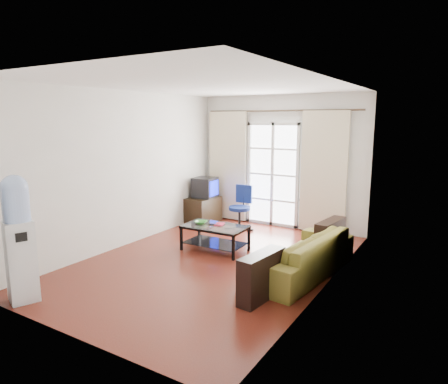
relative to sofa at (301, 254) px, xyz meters
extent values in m
plane|color=maroon|center=(-1.36, -0.25, -0.30)|extent=(5.20, 5.20, 0.00)
plane|color=white|center=(-1.36, -0.25, 2.40)|extent=(5.20, 5.20, 0.00)
cube|color=white|center=(-1.36, 2.35, 1.05)|extent=(3.60, 0.02, 2.70)
cube|color=white|center=(-1.36, -2.85, 1.05)|extent=(3.60, 0.02, 2.70)
cube|color=white|center=(-3.16, -0.25, 1.05)|extent=(0.02, 5.20, 2.70)
cube|color=white|center=(0.44, -0.25, 1.05)|extent=(0.02, 5.20, 2.70)
cube|color=white|center=(-1.51, 2.31, 0.78)|extent=(1.01, 0.02, 2.04)
cube|color=white|center=(-1.51, 2.29, 0.78)|extent=(1.16, 0.06, 2.15)
cylinder|color=#4C3F2D|center=(-1.36, 2.25, 2.08)|extent=(3.30, 0.04, 0.04)
cube|color=beige|center=(-2.56, 2.23, 0.90)|extent=(0.90, 0.07, 2.35)
cube|color=beige|center=(-0.41, 2.23, 0.90)|extent=(0.90, 0.07, 2.35)
cube|color=gray|center=(-0.56, 2.25, 0.03)|extent=(0.64, 0.12, 0.64)
imported|color=olive|center=(0.00, 0.00, 0.00)|extent=(2.24, 1.28, 0.60)
cube|color=silver|center=(-1.62, 0.24, 0.13)|extent=(1.09, 0.64, 0.01)
cube|color=black|center=(-1.62, 0.24, -0.17)|extent=(1.02, 0.58, 0.01)
cube|color=black|center=(-2.12, -0.05, -0.08)|extent=(0.04, 0.04, 0.43)
cube|color=black|center=(-1.11, -0.02, -0.08)|extent=(0.04, 0.04, 0.43)
cube|color=black|center=(-2.13, 0.51, -0.08)|extent=(0.04, 0.04, 0.43)
cube|color=black|center=(-1.12, 0.53, -0.08)|extent=(0.04, 0.04, 0.43)
imported|color=#2E8036|center=(-1.89, 0.22, 0.16)|extent=(0.34, 0.34, 0.05)
imported|color=red|center=(-1.66, 0.32, 0.14)|extent=(0.26, 0.28, 0.02)
cube|color=black|center=(-1.66, 0.27, 0.15)|extent=(0.18, 0.09, 0.02)
cube|color=black|center=(-2.88, 1.74, -0.03)|extent=(0.54, 0.77, 0.54)
cube|color=black|center=(-2.86, 1.78, 0.46)|extent=(0.47, 0.51, 0.43)
cube|color=#0C19E5|center=(-2.64, 1.80, 0.46)|extent=(0.05, 0.38, 0.32)
cube|color=black|center=(-3.05, 1.77, 0.46)|extent=(0.16, 0.33, 0.28)
cylinder|color=black|center=(-1.91, 1.61, -0.07)|extent=(0.05, 0.05, 0.45)
cylinder|color=navy|center=(-1.91, 1.61, 0.14)|extent=(0.43, 0.43, 0.07)
cube|color=navy|center=(-1.91, 1.81, 0.41)|extent=(0.36, 0.06, 0.37)
cube|color=silver|center=(-2.61, -2.60, 0.21)|extent=(0.41, 0.41, 1.01)
cylinder|color=#99B5ED|center=(-2.61, -2.60, 0.91)|extent=(0.31, 0.31, 0.40)
sphere|color=#99B5ED|center=(-2.61, -2.60, 1.12)|extent=(0.31, 0.31, 0.31)
cube|color=black|center=(-2.46, -2.66, 0.55)|extent=(0.09, 0.13, 0.11)
camera|label=1|loc=(1.91, -5.26, 1.90)|focal=32.00mm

